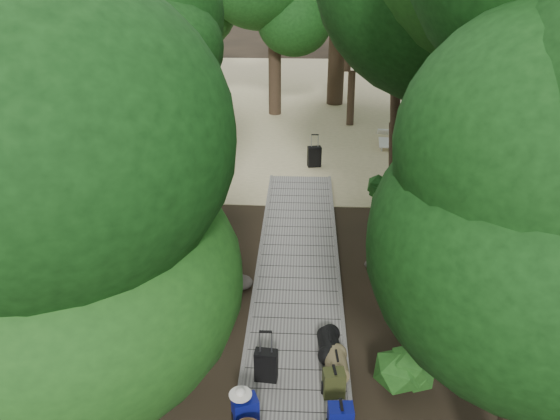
# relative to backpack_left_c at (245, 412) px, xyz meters

# --- Properties ---
(ground) EXTENTS (120.00, 120.00, 0.00)m
(ground) POSITION_rel_backpack_left_c_xyz_m (0.76, 3.39, -0.48)
(ground) COLOR #2E2317
(ground) RESTS_ON ground
(sand_beach) EXTENTS (40.00, 22.00, 0.02)m
(sand_beach) POSITION_rel_backpack_left_c_xyz_m (0.76, 19.39, -0.47)
(sand_beach) COLOR #CEBD8B
(sand_beach) RESTS_ON ground
(boardwalk) EXTENTS (2.00, 12.00, 0.12)m
(boardwalk) POSITION_rel_backpack_left_c_xyz_m (0.76, 4.39, -0.42)
(boardwalk) COLOR gray
(boardwalk) RESTS_ON ground
(backpack_left_c) EXTENTS (0.47, 0.40, 0.73)m
(backpack_left_c) POSITION_rel_backpack_left_c_xyz_m (0.00, 0.00, 0.00)
(backpack_left_c) COLOR navy
(backpack_left_c) RESTS_ON boardwalk
(backpack_right_c) EXTENTS (0.41, 0.30, 0.67)m
(backpack_right_c) POSITION_rel_backpack_left_c_xyz_m (1.50, -0.05, -0.03)
(backpack_right_c) COLOR navy
(backpack_right_c) RESTS_ON boardwalk
(backpack_right_d) EXTENTS (0.40, 0.31, 0.56)m
(backpack_right_d) POSITION_rel_backpack_left_c_xyz_m (1.44, 0.82, -0.08)
(backpack_right_d) COLOR #353D19
(backpack_right_d) RESTS_ON boardwalk
(duffel_right_khaki) EXTENTS (0.45, 0.63, 0.40)m
(duffel_right_khaki) POSITION_rel_backpack_left_c_xyz_m (1.51, 1.31, -0.16)
(duffel_right_khaki) COLOR olive
(duffel_right_khaki) RESTS_ON boardwalk
(duffel_right_black) EXTENTS (0.46, 0.67, 0.40)m
(duffel_right_black) POSITION_rel_backpack_left_c_xyz_m (1.40, 1.87, -0.17)
(duffel_right_black) COLOR black
(duffel_right_black) RESTS_ON boardwalk
(suitcase_on_boardwalk) EXTENTS (0.42, 0.26, 0.62)m
(suitcase_on_boardwalk) POSITION_rel_backpack_left_c_xyz_m (0.25, 1.13, -0.05)
(suitcase_on_boardwalk) COLOR black
(suitcase_on_boardwalk) RESTS_ON boardwalk
(lone_suitcase_on_sand) EXTENTS (0.50, 0.35, 0.72)m
(lone_suitcase_on_sand) POSITION_rel_backpack_left_c_xyz_m (1.23, 11.56, -0.11)
(lone_suitcase_on_sand) COLOR black
(lone_suitcase_on_sand) RESTS_ON sand_beach
(hat_white) EXTENTS (0.36, 0.36, 0.12)m
(hat_white) POSITION_rel_backpack_left_c_xyz_m (-0.07, 0.01, 0.42)
(hat_white) COLOR silver
(hat_white) RESTS_ON backpack_left_c
(kayak) EXTENTS (1.60, 3.55, 0.35)m
(kayak) POSITION_rel_backpack_left_c_xyz_m (-2.52, 13.69, -0.29)
(kayak) COLOR red
(kayak) RESTS_ON sand_beach
(sun_lounger) EXTENTS (0.72, 1.77, 0.56)m
(sun_lounger) POSITION_rel_backpack_left_c_xyz_m (4.00, 13.66, -0.19)
(sun_lounger) COLOR silver
(sun_lounger) RESTS_ON sand_beach
(tree_right_c) EXTENTS (5.72, 5.72, 9.89)m
(tree_right_c) POSITION_rel_backpack_left_c_xyz_m (4.79, 4.56, 4.46)
(tree_right_c) COLOR black
(tree_right_c) RESTS_ON ground
(tree_right_e) EXTENTS (5.58, 5.58, 10.04)m
(tree_right_e) POSITION_rel_backpack_left_c_xyz_m (4.58, 10.52, 4.54)
(tree_right_e) COLOR black
(tree_right_e) RESTS_ON ground
(tree_right_f) EXTENTS (5.05, 5.05, 9.01)m
(tree_right_f) POSITION_rel_backpack_left_c_xyz_m (6.81, 13.52, 4.02)
(tree_right_f) COLOR black
(tree_right_f) RESTS_ON ground
(tree_left_a) EXTENTS (4.41, 4.41, 7.35)m
(tree_left_a) POSITION_rel_backpack_left_c_xyz_m (-2.22, -0.69, 3.19)
(tree_left_a) COLOR black
(tree_left_a) RESTS_ON ground
(tree_left_b) EXTENTS (4.57, 4.57, 8.23)m
(tree_left_b) POSITION_rel_backpack_left_c_xyz_m (-3.59, 2.88, 3.63)
(tree_left_b) COLOR black
(tree_left_b) RESTS_ON ground
(tree_left_c) EXTENTS (4.44, 4.44, 7.72)m
(tree_left_c) POSITION_rel_backpack_left_c_xyz_m (-2.57, 6.14, 3.38)
(tree_left_c) COLOR black
(tree_left_c) RESTS_ON ground
(tree_back_a) EXTENTS (4.56, 4.56, 7.89)m
(tree_back_a) POSITION_rel_backpack_left_c_xyz_m (-0.48, 17.85, 3.46)
(tree_back_a) COLOR black
(tree_back_a) RESTS_ON ground
(tree_back_c) EXTENTS (4.52, 4.52, 8.13)m
(tree_back_c) POSITION_rel_backpack_left_c_xyz_m (5.91, 18.66, 3.58)
(tree_back_c) COLOR black
(tree_back_c) RESTS_ON ground
(tree_back_d) EXTENTS (5.19, 5.19, 8.66)m
(tree_back_d) POSITION_rel_backpack_left_c_xyz_m (-5.15, 18.57, 3.85)
(tree_back_d) COLOR black
(tree_back_d) RESTS_ON ground
(palm_right_a) EXTENTS (4.31, 4.31, 7.34)m
(palm_right_a) POSITION_rel_backpack_left_c_xyz_m (3.72, 8.93, 3.19)
(palm_right_a) COLOR #134415
(palm_right_a) RESTS_ON ground
(palm_right_b) EXTENTS (4.13, 4.13, 7.97)m
(palm_right_b) POSITION_rel_backpack_left_c_xyz_m (6.08, 14.01, 3.50)
(palm_right_b) COLOR #134415
(palm_right_b) RESTS_ON ground
(palm_right_c) EXTENTS (4.24, 4.24, 6.74)m
(palm_right_c) POSITION_rel_backpack_left_c_xyz_m (3.04, 16.56, 2.89)
(palm_right_c) COLOR #134415
(palm_right_c) RESTS_ON ground
(palm_left_a) EXTENTS (4.10, 4.10, 6.52)m
(palm_left_a) POSITION_rel_backpack_left_c_xyz_m (-3.85, 9.61, 2.77)
(palm_left_a) COLOR #134415
(palm_left_a) RESTS_ON ground
(rock_left_b) EXTENTS (0.41, 0.37, 0.22)m
(rock_left_b) POSITION_rel_backpack_left_c_xyz_m (-1.65, 1.85, -0.37)
(rock_left_b) COLOR #4C473F
(rock_left_b) RESTS_ON ground
(rock_left_c) EXTENTS (0.53, 0.48, 0.29)m
(rock_left_c) POSITION_rel_backpack_left_c_xyz_m (-0.53, 4.11, -0.34)
(rock_left_c) COLOR #4C473F
(rock_left_c) RESTS_ON ground
(rock_left_d) EXTENTS (0.30, 0.27, 0.16)m
(rock_left_d) POSITION_rel_backpack_left_c_xyz_m (-1.71, 6.60, -0.40)
(rock_left_d) COLOR #4C473F
(rock_left_d) RESTS_ON ground
(rock_right_b) EXTENTS (0.45, 0.40, 0.25)m
(rock_right_b) POSITION_rel_backpack_left_c_xyz_m (3.11, 2.38, -0.36)
(rock_right_b) COLOR #4C473F
(rock_right_b) RESTS_ON ground
(rock_right_c) EXTENTS (0.34, 0.31, 0.19)m
(rock_right_c) POSITION_rel_backpack_left_c_xyz_m (2.55, 5.09, -0.39)
(rock_right_c) COLOR #4C473F
(rock_right_c) RESTS_ON ground
(rock_right_d) EXTENTS (0.54, 0.49, 0.30)m
(rock_right_d) POSITION_rel_backpack_left_c_xyz_m (3.63, 7.30, -0.33)
(rock_right_d) COLOR #4C473F
(rock_right_d) RESTS_ON ground
(shrub_left_a) EXTENTS (0.98, 0.98, 0.88)m
(shrub_left_a) POSITION_rel_backpack_left_c_xyz_m (-1.58, 0.84, -0.04)
(shrub_left_a) COLOR #1A4615
(shrub_left_a) RESTS_ON ground
(shrub_left_b) EXTENTS (0.93, 0.93, 0.84)m
(shrub_left_b) POSITION_rel_backpack_left_c_xyz_m (-0.97, 4.07, -0.06)
(shrub_left_b) COLOR #1A4615
(shrub_left_b) RESTS_ON ground
(shrub_left_c) EXTENTS (1.22, 1.22, 1.10)m
(shrub_left_c) POSITION_rel_backpack_left_c_xyz_m (-2.35, 7.71, 0.07)
(shrub_left_c) COLOR #1A4615
(shrub_left_c) RESTS_ON ground
(shrub_right_a) EXTENTS (0.95, 0.95, 0.86)m
(shrub_right_a) POSITION_rel_backpack_left_c_xyz_m (2.75, 1.27, -0.05)
(shrub_right_a) COLOR #1A4615
(shrub_right_a) RESTS_ON ground
(shrub_right_b) EXTENTS (1.27, 1.27, 1.14)m
(shrub_right_b) POSITION_rel_backpack_left_c_xyz_m (3.65, 5.15, 0.09)
(shrub_right_b) COLOR #1A4615
(shrub_right_b) RESTS_ON ground
(shrub_right_c) EXTENTS (0.83, 0.83, 0.75)m
(shrub_right_c) POSITION_rel_backpack_left_c_xyz_m (3.08, 8.67, -0.11)
(shrub_right_c) COLOR #1A4615
(shrub_right_c) RESTS_ON ground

